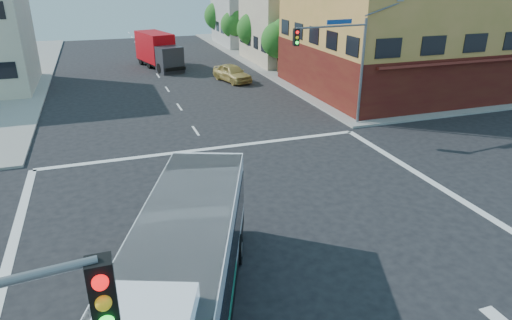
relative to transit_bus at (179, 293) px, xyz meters
name	(u,v)px	position (x,y,z in m)	size (l,w,h in m)	color
ground	(262,228)	(4.25, 5.22, -1.82)	(120.00, 120.00, 0.00)	black
sidewalk_ne	(423,50)	(39.25, 40.22, -1.75)	(50.00, 50.00, 0.15)	#98968D
corner_building_ne	(411,20)	(24.23, 23.70, 4.07)	(18.10, 15.44, 14.00)	#D1914B
building_east_near	(302,21)	(21.23, 39.20, 2.68)	(12.06, 10.06, 9.00)	#BEB191
building_east_far	(261,7)	(21.23, 53.20, 3.18)	(12.06, 10.06, 10.00)	#A8A8A3
signal_mast_ne	(341,52)	(13.32, 15.84, 3.16)	(7.91, 1.13, 8.07)	slate
street_tree_a	(280,38)	(16.15, 33.15, 1.76)	(3.60, 3.60, 5.53)	#352413
street_tree_b	(254,27)	(16.15, 41.15, 1.93)	(3.80, 3.80, 5.79)	#352413
street_tree_c	(235,23)	(16.15, 49.15, 1.64)	(3.40, 3.40, 5.29)	#352413
street_tree_d	(219,14)	(16.15, 57.15, 2.06)	(4.00, 4.00, 6.03)	#352413
transit_bus	(179,293)	(0.00, 0.00, 0.00)	(7.04, 12.72, 3.73)	black
box_truck	(159,51)	(4.99, 40.17, -0.07)	(4.20, 8.37, 3.62)	#27272D
parked_car	(232,73)	(10.58, 31.32, -1.02)	(1.91, 4.74, 1.62)	tan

